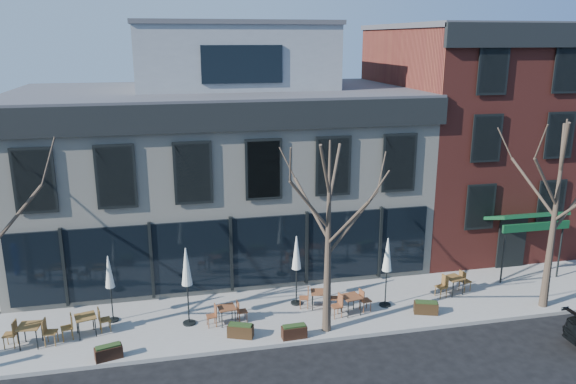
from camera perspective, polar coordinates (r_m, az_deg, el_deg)
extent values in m
plane|color=black|center=(24.17, -5.69, -10.40)|extent=(120.00, 120.00, 0.00)
cube|color=gray|center=(22.80, 3.28, -11.80)|extent=(33.50, 4.70, 0.15)
cube|color=beige|center=(27.54, -7.15, 1.63)|extent=(18.00, 10.00, 8.00)
cube|color=#47474C|center=(26.88, -7.44, 10.05)|extent=(18.30, 10.30, 0.30)
cube|color=black|center=(21.87, -6.18, 7.58)|extent=(18.30, 0.25, 1.10)
cube|color=black|center=(27.67, -26.74, 7.67)|extent=(0.25, 10.30, 1.10)
cube|color=black|center=(23.36, -5.80, -6.26)|extent=(17.20, 0.12, 3.00)
cube|color=black|center=(27.88, -25.71, -4.14)|extent=(0.12, 7.50, 3.00)
cube|color=gray|center=(27.88, -5.64, 13.48)|extent=(9.00, 6.50, 3.00)
cube|color=maroon|center=(31.16, 17.39, 5.46)|extent=(8.00, 10.00, 11.00)
cube|color=#47474C|center=(30.77, 18.24, 15.69)|extent=(8.20, 10.20, 0.25)
cube|color=black|center=(26.45, 23.87, 14.37)|extent=(8.20, 0.25, 1.00)
cube|color=#0E3D1F|center=(26.94, 23.01, -2.24)|extent=(3.20, 1.66, 0.67)
cube|color=black|center=(28.06, 21.74, -4.98)|extent=(1.40, 0.10, 2.50)
cylinder|color=#382B21|center=(20.18, -26.43, -2.98)|extent=(2.23, 0.50, 2.48)
cone|color=#382B21|center=(19.75, 4.10, -4.83)|extent=(0.34, 0.34, 7.04)
cylinder|color=#382B21|center=(20.01, 6.61, -3.08)|extent=(2.00, 0.46, 2.21)
cylinder|color=#382B21|center=(20.14, 2.37, -1.65)|extent=(0.93, 1.84, 1.91)
cylinder|color=#382B21|center=(18.88, 2.23, -1.37)|extent=(1.61, 0.68, 1.97)
cylinder|color=#382B21|center=(18.82, 6.05, -3.21)|extent=(0.93, 1.83, 2.03)
cone|color=#382B21|center=(23.76, 25.45, -2.27)|extent=(0.34, 0.34, 7.48)
cylinder|color=#382B21|center=(24.37, 27.22, -0.75)|extent=(2.12, 0.48, 2.35)
cylinder|color=#382B21|center=(23.95, 23.59, 0.50)|extent=(0.98, 1.94, 2.03)
cylinder|color=#382B21|center=(22.69, 24.71, 0.87)|extent=(1.71, 0.71, 2.09)
cube|color=brown|center=(21.77, -24.80, -12.24)|extent=(0.79, 0.79, 0.04)
cylinder|color=black|center=(21.79, -25.66, -13.46)|extent=(0.04, 0.04, 0.75)
cylinder|color=black|center=(21.61, -24.16, -13.52)|extent=(0.04, 0.04, 0.75)
cylinder|color=black|center=(22.27, -25.19, -12.76)|extent=(0.04, 0.04, 0.75)
cylinder|color=black|center=(22.09, -23.72, -12.81)|extent=(0.04, 0.04, 0.75)
cube|color=brown|center=(21.75, -19.90, -11.82)|extent=(0.85, 0.85, 0.04)
cylinder|color=black|center=(21.64, -20.46, -13.11)|extent=(0.04, 0.04, 0.72)
cylinder|color=black|center=(21.69, -18.97, -12.90)|extent=(0.04, 0.04, 0.72)
cylinder|color=black|center=(22.14, -20.65, -12.46)|extent=(0.04, 0.04, 0.72)
cylinder|color=black|center=(22.18, -19.19, -12.26)|extent=(0.04, 0.04, 0.72)
cube|color=brown|center=(21.41, -6.24, -11.59)|extent=(0.70, 0.70, 0.04)
cylinder|color=black|center=(21.29, -6.73, -12.76)|extent=(0.04, 0.04, 0.65)
cylinder|color=black|center=(21.39, -5.39, -12.58)|extent=(0.04, 0.04, 0.65)
cylinder|color=black|center=(21.73, -7.03, -12.17)|extent=(0.04, 0.04, 0.65)
cylinder|color=black|center=(21.83, -5.72, -11.99)|extent=(0.04, 0.04, 0.65)
cube|color=brown|center=(22.48, 3.18, -10.11)|extent=(0.77, 0.77, 0.04)
cylinder|color=black|center=(22.39, 2.53, -11.18)|extent=(0.04, 0.04, 0.66)
cylinder|color=black|center=(22.41, 3.86, -11.17)|extent=(0.04, 0.04, 0.66)
cylinder|color=black|center=(22.84, 2.49, -10.60)|extent=(0.04, 0.04, 0.66)
cylinder|color=black|center=(22.87, 3.79, -10.60)|extent=(0.04, 0.04, 0.66)
cube|color=brown|center=(22.09, 6.44, -10.53)|extent=(0.80, 0.80, 0.04)
cylinder|color=black|center=(21.91, 6.12, -11.80)|extent=(0.04, 0.04, 0.71)
cylinder|color=black|center=(22.16, 7.40, -11.52)|extent=(0.04, 0.04, 0.71)
cylinder|color=black|center=(22.34, 5.43, -11.22)|extent=(0.04, 0.04, 0.71)
cylinder|color=black|center=(22.59, 6.69, -10.95)|extent=(0.04, 0.04, 0.71)
cube|color=brown|center=(24.53, 16.50, -8.35)|extent=(0.84, 0.84, 0.04)
cylinder|color=black|center=(24.32, 16.38, -9.51)|extent=(0.04, 0.04, 0.72)
cylinder|color=black|center=(24.67, 17.35, -9.22)|extent=(0.04, 0.04, 0.72)
cylinder|color=black|center=(24.69, 15.51, -9.05)|extent=(0.04, 0.04, 0.72)
cylinder|color=black|center=(25.04, 16.48, -8.78)|extent=(0.04, 0.04, 0.72)
cylinder|color=black|center=(22.76, -17.32, -12.29)|extent=(0.42, 0.42, 0.06)
cylinder|color=black|center=(22.31, -17.53, -9.97)|extent=(0.05, 0.05, 2.09)
cone|color=beige|center=(21.94, -17.73, -7.72)|extent=(0.34, 0.34, 1.24)
cylinder|color=black|center=(21.87, -10.00, -12.97)|extent=(0.48, 0.48, 0.07)
cylinder|color=black|center=(21.34, -10.15, -10.18)|extent=(0.06, 0.06, 2.42)
cone|color=beige|center=(20.89, -10.29, -7.45)|extent=(0.40, 0.40, 1.43)
cylinder|color=black|center=(23.03, 0.85, -11.19)|extent=(0.46, 0.46, 0.06)
cylinder|color=black|center=(22.55, 0.86, -8.64)|extent=(0.05, 0.05, 2.30)
cone|color=silver|center=(22.15, 0.87, -6.17)|extent=(0.38, 0.38, 1.36)
cylinder|color=black|center=(23.21, 9.82, -11.22)|extent=(0.46, 0.46, 0.06)
cylinder|color=black|center=(22.73, 9.95, -8.71)|extent=(0.05, 0.05, 2.29)
cone|color=silver|center=(22.34, 10.07, -6.27)|extent=(0.37, 0.37, 1.35)
cube|color=black|center=(20.30, -17.76, -15.29)|extent=(0.95, 0.57, 0.44)
cube|color=#1E3314|center=(20.18, -17.82, -14.70)|extent=(0.84, 0.48, 0.07)
cube|color=#332111|center=(20.69, -4.85, -13.91)|extent=(0.98, 0.67, 0.46)
cube|color=#1E3314|center=(20.57, -4.86, -13.31)|extent=(0.87, 0.57, 0.07)
cube|color=black|center=(20.57, 0.63, -14.04)|extent=(0.90, 0.39, 0.45)
cube|color=#1E3314|center=(20.46, 0.63, -13.46)|extent=(0.81, 0.32, 0.07)
cube|color=black|center=(22.83, 13.83, -11.37)|extent=(0.98, 0.64, 0.45)
cube|color=#1E3314|center=(22.72, 13.87, -10.82)|extent=(0.87, 0.54, 0.07)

